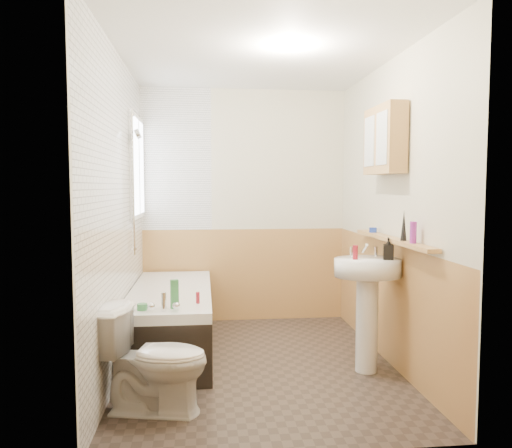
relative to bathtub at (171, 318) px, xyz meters
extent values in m
plane|color=#2F2621|center=(0.73, -0.44, -0.29)|extent=(2.80, 2.80, 0.00)
plane|color=white|center=(0.73, -0.44, 2.21)|extent=(2.80, 2.80, 0.00)
cube|color=beige|center=(0.73, 0.97, 0.96)|extent=(2.20, 0.02, 2.50)
cube|color=beige|center=(0.73, -1.85, 0.96)|extent=(2.20, 0.02, 2.50)
cube|color=beige|center=(-0.38, -0.44, 0.96)|extent=(0.02, 2.80, 2.50)
cube|color=beige|center=(1.84, -0.44, 0.96)|extent=(0.02, 2.80, 2.50)
cube|color=tan|center=(1.82, -0.44, 0.21)|extent=(0.01, 2.80, 1.00)
cube|color=tan|center=(0.73, -1.83, 0.21)|extent=(2.20, 0.01, 1.00)
cube|color=tan|center=(0.73, 0.94, 0.21)|extent=(2.20, 0.01, 1.00)
cube|color=white|center=(-0.36, -0.44, 0.96)|extent=(0.01, 2.80, 2.50)
cube|color=white|center=(0.01, 0.94, 1.46)|extent=(0.75, 0.01, 1.50)
cube|color=white|center=(-0.34, 0.51, 1.36)|extent=(0.03, 0.79, 0.99)
cube|color=white|center=(-0.32, 0.51, 1.36)|extent=(0.01, 0.70, 0.90)
cube|color=white|center=(-0.32, 0.51, 1.36)|extent=(0.01, 0.04, 0.90)
cube|color=black|center=(0.00, 0.00, -0.05)|extent=(0.70, 1.81, 0.47)
cube|color=white|center=(0.00, 0.00, 0.23)|extent=(0.70, 1.81, 0.08)
cube|color=white|center=(0.00, 0.00, 0.22)|extent=(0.56, 1.67, 0.04)
cylinder|color=silver|center=(0.00, -0.80, 0.34)|extent=(0.04, 0.04, 0.14)
sphere|color=silver|center=(-0.09, -0.80, 0.31)|extent=(0.06, 0.06, 0.06)
sphere|color=silver|center=(0.09, -0.80, 0.31)|extent=(0.06, 0.06, 0.06)
cylinder|color=silver|center=(-0.32, 0.03, 1.21)|extent=(0.02, 0.02, 1.27)
cylinder|color=silver|center=(-0.32, 0.03, 0.62)|extent=(0.05, 0.05, 0.02)
cylinder|color=silver|center=(-0.32, 0.03, 1.79)|extent=(0.05, 0.05, 0.02)
cylinder|color=silver|center=(-0.27, 0.03, 1.63)|extent=(0.07, 0.08, 0.09)
imported|color=white|center=(-0.03, -1.22, 0.05)|extent=(0.77, 0.53, 0.69)
cylinder|color=white|center=(1.57, -0.68, 0.08)|extent=(0.17, 0.17, 0.73)
ellipsoid|color=white|center=(1.57, -0.68, 0.54)|extent=(0.53, 0.43, 0.14)
cylinder|color=silver|center=(1.47, -0.58, 0.65)|extent=(0.03, 0.03, 0.08)
cylinder|color=silver|center=(1.67, -0.58, 0.65)|extent=(0.03, 0.03, 0.08)
cylinder|color=silver|center=(1.57, -0.60, 0.68)|extent=(0.02, 0.11, 0.09)
cube|color=tan|center=(1.77, -0.65, 0.76)|extent=(0.10, 1.46, 0.03)
cube|color=tan|center=(1.75, -0.52, 1.55)|extent=(0.15, 0.60, 0.54)
cube|color=silver|center=(1.67, -0.66, 1.55)|extent=(0.01, 0.23, 0.41)
cube|color=silver|center=(1.67, -0.37, 1.55)|extent=(0.01, 0.23, 0.41)
cylinder|color=purple|center=(1.77, -1.05, 0.85)|extent=(0.06, 0.06, 0.15)
cone|color=black|center=(1.77, -0.88, 0.89)|extent=(0.05, 0.05, 0.23)
cylinder|color=#19339E|center=(1.77, -0.21, 0.79)|extent=(0.07, 0.07, 0.04)
imported|color=black|center=(1.71, -0.74, 0.65)|extent=(0.12, 0.19, 0.08)
cylinder|color=maroon|center=(1.46, -0.71, 0.67)|extent=(0.05, 0.05, 0.11)
cube|color=#388447|center=(0.07, -0.72, 0.37)|extent=(0.07, 0.05, 0.22)
cylinder|color=#388447|center=(-0.16, -0.75, 0.29)|extent=(0.08, 0.08, 0.05)
cylinder|color=maroon|center=(0.24, -0.58, 0.31)|extent=(0.03, 0.03, 0.09)
camera|label=1|loc=(0.29, -4.43, 1.18)|focal=35.00mm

